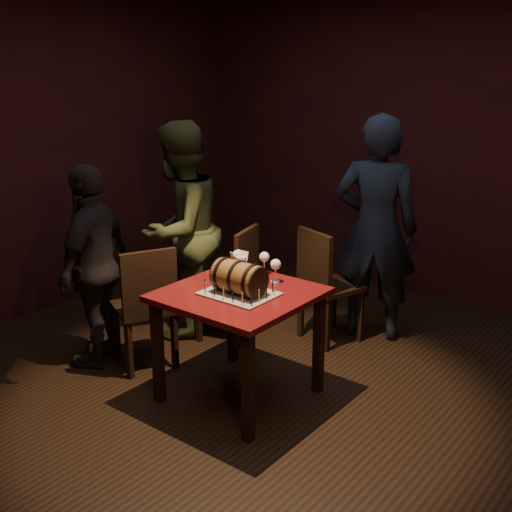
# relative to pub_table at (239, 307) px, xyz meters

# --- Properties ---
(room_shell) EXTENTS (5.04, 5.04, 2.80)m
(room_shell) POSITION_rel_pub_table_xyz_m (0.10, 0.12, 0.76)
(room_shell) COLOR black
(room_shell) RESTS_ON ground
(pub_table) EXTENTS (0.90, 0.90, 0.75)m
(pub_table) POSITION_rel_pub_table_xyz_m (0.00, 0.00, 0.00)
(pub_table) COLOR #4C0C10
(pub_table) RESTS_ON ground
(cake_board) EXTENTS (0.45, 0.35, 0.01)m
(cake_board) POSITION_rel_pub_table_xyz_m (0.04, -0.04, 0.12)
(cake_board) COLOR gray
(cake_board) RESTS_ON pub_table
(barrel_cake) EXTENTS (0.38, 0.22, 0.22)m
(barrel_cake) POSITION_rel_pub_table_xyz_m (0.04, -0.04, 0.23)
(barrel_cake) COLOR brown
(barrel_cake) RESTS_ON cake_board
(birthday_candles) EXTENTS (0.40, 0.30, 0.09)m
(birthday_candles) POSITION_rel_pub_table_xyz_m (0.04, -0.04, 0.16)
(birthday_candles) COLOR #E3D788
(birthday_candles) RESTS_ON cake_board
(wine_glass_left) EXTENTS (0.07, 0.07, 0.16)m
(wine_glass_left) POSITION_rel_pub_table_xyz_m (-0.26, 0.30, 0.23)
(wine_glass_left) COLOR silver
(wine_glass_left) RESTS_ON pub_table
(wine_glass_mid) EXTENTS (0.07, 0.07, 0.16)m
(wine_glass_mid) POSITION_rel_pub_table_xyz_m (-0.08, 0.38, 0.23)
(wine_glass_mid) COLOR silver
(wine_glass_mid) RESTS_ON pub_table
(wine_glass_right) EXTENTS (0.07, 0.07, 0.16)m
(wine_glass_right) POSITION_rel_pub_table_xyz_m (0.08, 0.29, 0.23)
(wine_glass_right) COLOR silver
(wine_glass_right) RESTS_ON pub_table
(pint_of_ale) EXTENTS (0.07, 0.07, 0.15)m
(pint_of_ale) POSITION_rel_pub_table_xyz_m (-0.16, 0.22, 0.18)
(pint_of_ale) COLOR silver
(pint_of_ale) RESTS_ON pub_table
(menu_card) EXTENTS (0.10, 0.05, 0.13)m
(menu_card) POSITION_rel_pub_table_xyz_m (-0.28, 0.34, 0.17)
(menu_card) COLOR white
(menu_card) RESTS_ON pub_table
(chair_back) EXTENTS (0.51, 0.51, 0.93)m
(chair_back) POSITION_rel_pub_table_xyz_m (-0.03, 1.08, -0.12)
(chair_back) COLOR black
(chair_back) RESTS_ON ground
(chair_left_rear) EXTENTS (0.49, 0.49, 0.93)m
(chair_left_rear) POSITION_rel_pub_table_xyz_m (-0.61, 0.69, -0.12)
(chair_left_rear) COLOR black
(chair_left_rear) RESTS_ON ground
(chair_left_front) EXTENTS (0.53, 0.53, 0.93)m
(chair_left_front) POSITION_rel_pub_table_xyz_m (-0.78, -0.10, -0.12)
(chair_left_front) COLOR black
(chair_left_front) RESTS_ON ground
(person_back) EXTENTS (0.77, 0.65, 1.80)m
(person_back) POSITION_rel_pub_table_xyz_m (0.21, 1.43, 0.26)
(person_back) COLOR black
(person_back) RESTS_ON ground
(person_left_rear) EXTENTS (0.79, 0.94, 1.74)m
(person_left_rear) POSITION_rel_pub_table_xyz_m (-1.06, 0.53, 0.23)
(person_left_rear) COLOR #363F1F
(person_left_rear) RESTS_ON ground
(person_left_front) EXTENTS (0.67, 0.95, 1.50)m
(person_left_front) POSITION_rel_pub_table_xyz_m (-1.16, -0.24, 0.11)
(person_left_front) COLOR black
(person_left_front) RESTS_ON ground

